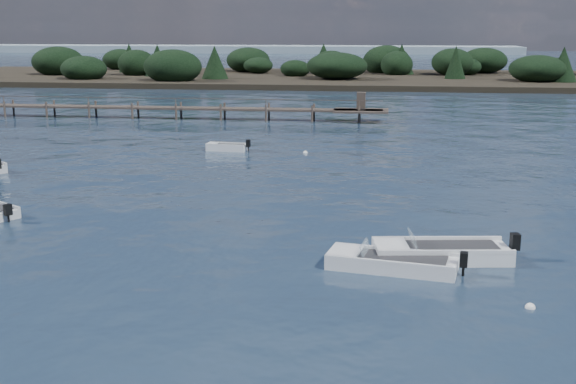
# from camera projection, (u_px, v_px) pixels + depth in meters

# --- Properties ---
(ground) EXTENTS (400.00, 400.00, 0.00)m
(ground) POSITION_uv_depth(u_px,v_px,m) (327.00, 107.00, 78.31)
(ground) COLOR #172637
(ground) RESTS_ON ground
(dinghy_mid_white_b) EXTENTS (5.47, 2.56, 1.33)m
(dinghy_mid_white_b) POSITION_uv_depth(u_px,v_px,m) (441.00, 255.00, 26.81)
(dinghy_mid_white_b) COLOR silver
(dinghy_mid_white_b) RESTS_ON ground
(dinghy_mid_white_a) EXTENTS (5.00, 2.47, 1.15)m
(dinghy_mid_white_a) POSITION_uv_depth(u_px,v_px,m) (391.00, 265.00, 25.80)
(dinghy_mid_white_a) COLOR silver
(dinghy_mid_white_a) RESTS_ON ground
(tender_far_white) EXTENTS (3.11, 1.30, 1.06)m
(tender_far_white) POSITION_uv_depth(u_px,v_px,m) (227.00, 149.00, 50.56)
(tender_far_white) COLOR silver
(tender_far_white) RESTS_ON ground
(buoy_b) EXTENTS (0.32, 0.32, 0.32)m
(buoy_b) POSITION_uv_depth(u_px,v_px,m) (530.00, 308.00, 22.23)
(buoy_b) COLOR white
(buoy_b) RESTS_ON ground
(buoy_e) EXTENTS (0.32, 0.32, 0.32)m
(buoy_e) POSITION_uv_depth(u_px,v_px,m) (305.00, 153.00, 49.73)
(buoy_e) COLOR white
(buoy_e) RESTS_ON ground
(jetty) EXTENTS (64.50, 3.20, 3.40)m
(jetty) POSITION_uv_depth(u_px,v_px,m) (92.00, 107.00, 69.28)
(jetty) COLOR #453A32
(jetty) RESTS_ON ground
(far_headland) EXTENTS (190.00, 40.00, 5.80)m
(far_headland) POSITION_uv_depth(u_px,v_px,m) (506.00, 70.00, 113.32)
(far_headland) COLOR black
(far_headland) RESTS_ON ground
(distant_haze) EXTENTS (280.00, 20.00, 2.40)m
(distant_haze) POSITION_uv_depth(u_px,v_px,m) (111.00, 52.00, 254.15)
(distant_haze) COLOR #8194A0
(distant_haze) RESTS_ON ground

